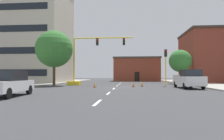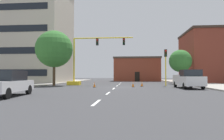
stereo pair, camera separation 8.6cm
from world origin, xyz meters
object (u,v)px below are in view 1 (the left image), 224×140
(traffic_cone_roadside_b, at_px, (95,85))
(traffic_cone_roadside_c, at_px, (133,84))
(tree_right_mid, at_px, (180,61))
(pickup_truck_white, at_px, (188,79))
(traffic_signal_gantry, at_px, (82,69))
(sedan_white_near_left, at_px, (8,83))
(traffic_light_pole_right, at_px, (166,59))
(traffic_cone_roadside_a, at_px, (142,84))
(tree_left_near, at_px, (54,49))

(traffic_cone_roadside_b, distance_m, traffic_cone_roadside_c, 4.61)
(tree_right_mid, height_order, pickup_truck_white, tree_right_mid)
(traffic_signal_gantry, bearing_deg, sedan_white_near_left, -94.80)
(traffic_signal_gantry, bearing_deg, traffic_light_pole_right, -7.58)
(traffic_signal_gantry, distance_m, sedan_white_near_left, 15.90)
(pickup_truck_white, xyz_separation_m, traffic_cone_roadside_b, (-10.42, 0.75, -0.68))
(traffic_cone_roadside_a, bearing_deg, tree_left_near, 175.73)
(traffic_signal_gantry, distance_m, traffic_light_pole_right, 11.68)
(traffic_signal_gantry, distance_m, traffic_cone_roadside_c, 8.56)
(traffic_cone_roadside_b, bearing_deg, traffic_cone_roadside_a, 22.56)
(pickup_truck_white, xyz_separation_m, sedan_white_near_left, (-14.44, -9.81, -0.09))
(traffic_signal_gantry, height_order, sedan_white_near_left, traffic_signal_gantry)
(tree_left_near, bearing_deg, traffic_light_pole_right, 1.84)
(tree_right_mid, xyz_separation_m, traffic_cone_roadside_b, (-12.44, -11.02, -3.48))
(traffic_cone_roadside_a, bearing_deg, tree_right_mid, 51.85)
(traffic_signal_gantry, distance_m, tree_right_mid, 16.28)
(traffic_cone_roadside_a, distance_m, traffic_cone_roadside_b, 6.09)
(tree_left_near, relative_size, traffic_cone_roadside_b, 12.39)
(tree_right_mid, xyz_separation_m, sedan_white_near_left, (-16.47, -21.58, -2.88))
(tree_right_mid, distance_m, sedan_white_near_left, 27.30)
(traffic_light_pole_right, relative_size, sedan_white_near_left, 1.04)
(pickup_truck_white, relative_size, traffic_cone_roadside_b, 9.06)
(tree_right_mid, bearing_deg, traffic_cone_roadside_c, -128.45)
(traffic_cone_roadside_b, height_order, traffic_cone_roadside_c, traffic_cone_roadside_c)
(tree_left_near, height_order, traffic_cone_roadside_c, tree_left_near)
(traffic_cone_roadside_a, bearing_deg, traffic_light_pole_right, 23.03)
(traffic_signal_gantry, height_order, traffic_light_pole_right, traffic_signal_gantry)
(tree_right_mid, xyz_separation_m, traffic_cone_roadside_c, (-7.95, -10.01, -3.44))
(tree_right_mid, relative_size, sedan_white_near_left, 1.21)
(traffic_light_pole_right, distance_m, tree_right_mid, 8.19)
(sedan_white_near_left, bearing_deg, traffic_signal_gantry, 85.20)
(sedan_white_near_left, bearing_deg, traffic_cone_roadside_c, 53.63)
(tree_right_mid, bearing_deg, sedan_white_near_left, -127.35)
(traffic_cone_roadside_a, xyz_separation_m, traffic_cone_roadside_c, (-1.13, -1.33, -0.01))
(traffic_cone_roadside_a, distance_m, traffic_cone_roadside_c, 1.74)
(pickup_truck_white, distance_m, traffic_cone_roadside_a, 5.74)
(traffic_cone_roadside_c, bearing_deg, traffic_light_pole_right, 31.86)
(tree_left_near, relative_size, sedan_white_near_left, 1.61)
(traffic_signal_gantry, relative_size, traffic_cone_roadside_a, 13.46)
(tree_right_mid, distance_m, tree_left_near, 20.16)
(traffic_light_pole_right, bearing_deg, traffic_cone_roadside_c, -148.14)
(traffic_cone_roadside_a, bearing_deg, traffic_signal_gantry, 160.87)
(sedan_white_near_left, xyz_separation_m, traffic_cone_roadside_b, (4.02, 10.56, -0.59))
(sedan_white_near_left, distance_m, traffic_cone_roadside_c, 14.38)
(tree_left_near, bearing_deg, tree_right_mid, 22.83)
(traffic_signal_gantry, xyz_separation_m, tree_right_mid, (15.14, 5.80, 1.51))
(pickup_truck_white, xyz_separation_m, traffic_cone_roadside_c, (-5.92, 1.76, -0.64))
(sedan_white_near_left, height_order, traffic_cone_roadside_a, sedan_white_near_left)
(pickup_truck_white, relative_size, sedan_white_near_left, 1.18)
(traffic_light_pole_right, height_order, tree_right_mid, tree_right_mid)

